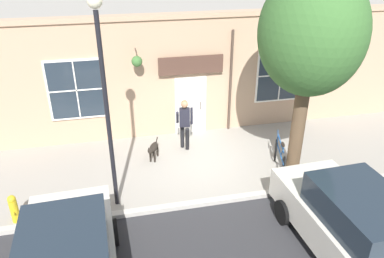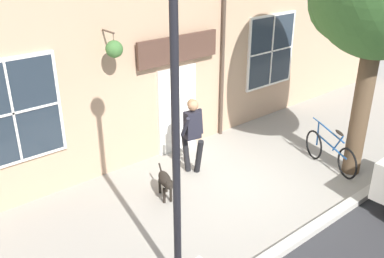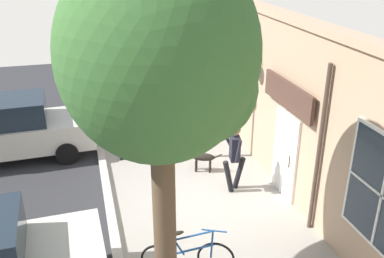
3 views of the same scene
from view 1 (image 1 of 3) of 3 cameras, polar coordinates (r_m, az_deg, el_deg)
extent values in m
plane|color=gray|center=(11.82, 1.63, -5.21)|extent=(90.00, 90.00, 0.00)
cube|color=#B2ADA3|center=(10.20, 4.40, -10.76)|extent=(0.20, 28.00, 0.12)
cube|color=tan|center=(13.01, -0.78, 7.81)|extent=(0.30, 18.00, 4.04)
cube|color=tan|center=(12.48, -0.84, 16.97)|extent=(0.42, 18.00, 0.16)
cube|color=white|center=(13.23, -0.23, 3.62)|extent=(0.10, 1.10, 2.10)
cube|color=#232D38|center=(13.22, -0.21, 3.37)|extent=(0.03, 0.90, 1.90)
cylinder|color=#47382D|center=(13.22, 1.33, 3.60)|extent=(0.03, 0.03, 0.30)
cube|color=#4C3328|center=(12.61, -0.15, 9.71)|extent=(0.08, 2.20, 0.60)
cylinder|color=#47382D|center=(13.25, 5.89, 7.09)|extent=(0.09, 0.09, 3.64)
cylinder|color=#47382D|center=(12.08, -8.58, 11.81)|extent=(0.44, 0.04, 0.04)
cylinder|color=#47382D|center=(11.95, -8.44, 10.77)|extent=(0.01, 0.01, 0.34)
cone|color=#2D2823|center=(12.01, -8.37, 9.76)|extent=(0.32, 0.32, 0.18)
sphere|color=#3D6B33|center=(11.99, -8.40, 10.17)|extent=(0.34, 0.34, 0.34)
cube|color=white|center=(12.69, -17.18, 5.73)|extent=(0.08, 1.82, 2.02)
cube|color=#232D38|center=(12.66, -17.19, 5.68)|extent=(0.03, 1.70, 1.90)
cube|color=white|center=(12.64, -17.19, 5.65)|extent=(0.04, 0.04, 1.90)
cube|color=white|center=(12.64, -17.19, 5.65)|extent=(0.04, 1.70, 0.04)
cube|color=white|center=(13.94, 13.31, 8.09)|extent=(0.08, 1.82, 2.02)
cube|color=#232D38|center=(13.92, 13.36, 8.05)|extent=(0.03, 1.70, 1.90)
cube|color=white|center=(13.90, 13.40, 8.02)|extent=(0.04, 0.04, 1.90)
cube|color=white|center=(13.90, 13.40, 8.02)|extent=(0.04, 1.70, 0.04)
cylinder|color=black|center=(12.30, -0.72, -1.55)|extent=(0.32, 0.18, 0.85)
cylinder|color=black|center=(12.55, -1.49, -0.93)|extent=(0.32, 0.18, 0.85)
cube|color=black|center=(12.10, -1.14, 1.79)|extent=(0.28, 0.37, 0.61)
sphere|color=#936B4C|center=(11.89, -1.16, 3.77)|extent=(0.23, 0.23, 0.23)
sphere|color=brown|center=(11.91, -1.16, 3.93)|extent=(0.22, 0.22, 0.22)
cylinder|color=black|center=(12.13, -0.06, 2.01)|extent=(0.17, 0.11, 0.57)
cylinder|color=black|center=(11.99, -2.23, 1.77)|extent=(0.34, 0.14, 0.52)
ellipsoid|color=black|center=(11.88, -5.87, -2.79)|extent=(0.66, 0.45, 0.21)
cylinder|color=black|center=(11.84, -5.72, -4.33)|extent=(0.06, 0.06, 0.33)
cylinder|color=black|center=(11.88, -6.36, -4.27)|extent=(0.06, 0.06, 0.33)
cylinder|color=black|center=(12.15, -5.27, -3.43)|extent=(0.06, 0.06, 0.33)
cylinder|color=black|center=(12.19, -5.89, -3.38)|extent=(0.06, 0.06, 0.33)
sphere|color=black|center=(11.54, -6.36, -3.34)|extent=(0.17, 0.17, 0.17)
cone|color=black|center=(11.46, -6.51, -3.70)|extent=(0.13, 0.12, 0.09)
cone|color=black|center=(11.49, -6.13, -2.99)|extent=(0.06, 0.06, 0.07)
cone|color=black|center=(11.52, -6.61, -2.95)|extent=(0.06, 0.06, 0.07)
cylinder|color=black|center=(12.19, -5.40, -1.68)|extent=(0.21, 0.11, 0.14)
cylinder|color=brown|center=(10.85, 15.83, 0.25)|extent=(0.38, 0.38, 3.20)
ellipsoid|color=#38662D|center=(10.00, 17.74, 13.77)|extent=(2.91, 2.62, 3.20)
sphere|color=#38662D|center=(10.61, 15.83, 11.87)|extent=(1.77, 1.77, 1.77)
torus|color=black|center=(12.14, 12.63, -3.17)|extent=(0.66, 0.33, 0.70)
torus|color=black|center=(11.28, 13.77, -5.82)|extent=(0.66, 0.33, 0.70)
cylinder|color=#1E4C8C|center=(11.60, 13.28, -3.60)|extent=(0.96, 0.23, 0.27)
cylinder|color=#1E4C8C|center=(11.38, 13.56, -3.46)|extent=(0.26, 0.09, 0.46)
cylinder|color=#1E4C8C|center=(11.49, 13.39, -2.10)|extent=(0.81, 0.20, 0.23)
cylinder|color=#1E4C8C|center=(11.92, 12.86, -2.03)|extent=(0.07, 0.05, 0.58)
cylinder|color=#1E4C8C|center=(11.81, 12.97, -0.67)|extent=(0.43, 0.22, 0.03)
ellipsoid|color=black|center=(11.26, 13.70, -2.32)|extent=(0.26, 0.15, 0.11)
cube|color=#1E2833|center=(7.21, -19.01, -17.47)|extent=(2.30, 1.64, 0.68)
cylinder|color=black|center=(9.22, -23.21, -16.19)|extent=(0.63, 0.20, 0.62)
cylinder|color=black|center=(9.04, -11.83, -15.18)|extent=(0.63, 0.20, 0.62)
cube|color=beige|center=(9.02, 23.07, -14.04)|extent=(4.37, 1.93, 0.76)
cube|color=#1E2833|center=(8.46, 24.81, -11.17)|extent=(2.30, 1.64, 0.68)
cylinder|color=black|center=(9.65, 13.70, -12.23)|extent=(0.63, 0.20, 0.62)
cylinder|color=black|center=(10.51, 22.36, -10.09)|extent=(0.63, 0.20, 0.62)
cylinder|color=black|center=(9.08, -12.70, 1.53)|extent=(0.11, 0.11, 4.98)
sphere|color=beige|center=(8.33, -14.63, 18.36)|extent=(0.32, 0.32, 0.32)
cylinder|color=gold|center=(10.40, -25.42, -11.22)|extent=(0.20, 0.20, 0.62)
sphere|color=gold|center=(10.19, -25.82, -9.61)|extent=(0.20, 0.20, 0.20)
cylinder|color=gold|center=(10.29, -25.57, -11.48)|extent=(0.10, 0.07, 0.07)
cylinder|color=gold|center=(10.47, -25.33, -10.68)|extent=(0.10, 0.07, 0.07)
camera|label=2|loc=(5.52, -47.84, 3.39)|focal=40.00mm
camera|label=3|loc=(13.03, 45.34, 16.86)|focal=40.00mm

